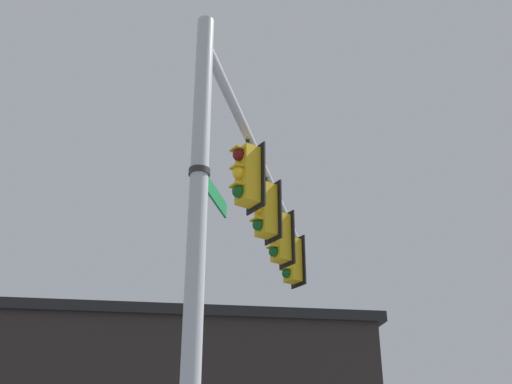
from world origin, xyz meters
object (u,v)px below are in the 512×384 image
at_px(traffic_light_mid_inner, 265,210).
at_px(traffic_light_arm_end, 292,260).
at_px(traffic_light_nearest_pole, 247,175).
at_px(street_name_sign, 208,186).
at_px(traffic_light_mid_outer, 280,238).

height_order(traffic_light_mid_inner, traffic_light_arm_end, same).
height_order(traffic_light_nearest_pole, traffic_light_mid_inner, same).
bearing_deg(street_name_sign, traffic_light_nearest_pole, -46.96).
distance_m(traffic_light_nearest_pole, street_name_sign, 2.54).
relative_size(traffic_light_mid_outer, street_name_sign, 1.21).
distance_m(traffic_light_mid_inner, traffic_light_arm_end, 3.08).
bearing_deg(traffic_light_arm_end, traffic_light_nearest_pole, 132.68).
bearing_deg(traffic_light_mid_inner, street_name_sign, 132.89).
xyz_separation_m(traffic_light_nearest_pole, traffic_light_mid_outer, (2.09, -2.27, 0.00)).
bearing_deg(traffic_light_nearest_pole, traffic_light_arm_end, -47.32).
relative_size(traffic_light_nearest_pole, traffic_light_mid_inner, 1.00).
bearing_deg(traffic_light_nearest_pole, street_name_sign, 133.04).
relative_size(traffic_light_arm_end, street_name_sign, 1.21).
height_order(traffic_light_nearest_pole, traffic_light_arm_end, same).
relative_size(traffic_light_nearest_pole, street_name_sign, 1.21).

